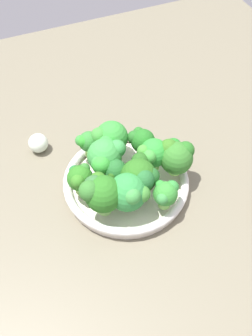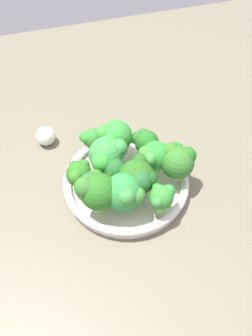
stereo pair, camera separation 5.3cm
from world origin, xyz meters
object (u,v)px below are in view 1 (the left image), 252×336
Objects in this scene: broccoli_floret_6 at (80,178)px; garlic_bulb at (38,143)px; broccoli_floret_5 at (115,171)px; bowl at (126,182)px; broccoli_floret_2 at (100,192)px; broccoli_floret_4 at (110,138)px; broccoli_floret_3 at (176,155)px; broccoli_floret_11 at (139,175)px; broccoli_floret_8 at (105,157)px; broccoli_floret_9 at (166,194)px; broccoli_floret_0 at (129,193)px; broccoli_floret_7 at (153,154)px; broccoli_floret_10 at (88,142)px; broccoli_floret_1 at (142,141)px.

garlic_bulb is (-4.31, 15.84, -4.58)cm from broccoli_floret_6.
broccoli_floret_5 is 6.47cm from broccoli_floret_6.
bowl is 10.51cm from broccoli_floret_2.
bowl is 5.93× the size of garlic_bulb.
broccoli_floret_4 is 7.98cm from broccoli_floret_5.
broccoli_floret_3 reaches higher than bowl.
bowl is 9.15cm from broccoli_floret_4.
broccoli_floret_11 is at bearing -21.87° from broccoli_floret_6.
bowl is 3.32× the size of broccoli_floret_4.
broccoli_floret_8 is 13.23cm from broccoli_floret_9.
broccoli_floret_7 is at bearing 41.11° from broccoli_floret_0.
broccoli_floret_9 is at bearing -100.72° from broccoli_floret_7.
broccoli_floret_0 is at bearing -108.64° from bowl.
broccoli_floret_0 reaches higher than broccoli_floret_10.
broccoli_floret_9 is 18.70cm from broccoli_floret_10.
broccoli_floret_0 is 4.93cm from broccoli_floret_2.
broccoli_floret_6 is at bearing -140.84° from broccoli_floret_4.
broccoli_floret_0 is (-2.15, -6.37, 5.83)cm from bowl.
bowl is 3.35× the size of broccoli_floret_3.
broccoli_floret_0 is 1.36× the size of broccoli_floret_9.
broccoli_floret_2 is 13.33cm from broccoli_floret_10.
broccoli_floret_1 is at bearing -22.68° from broccoli_floret_4.
bowl is at bearing -87.54° from broccoli_floret_4.
broccoli_floret_2 is at bearing -141.77° from broccoli_floret_1.
broccoli_floret_8 is at bearing 122.10° from broccoli_floret_9.
garlic_bulb is at bearing 125.61° from broccoli_floret_11.
broccoli_floret_3 is at bearing -35.53° from broccoli_floret_10.
broccoli_floret_6 is at bearing 177.05° from bowl.
bowl is at bearing -175.71° from broccoli_floret_7.
broccoli_floret_3 is at bearing -58.99° from broccoli_floret_1.
broccoli_floret_0 is at bearing -64.28° from garlic_bulb.
broccoli_floret_4 reaches higher than broccoli_floret_5.
broccoli_floret_7 is 0.88× the size of broccoli_floret_11.
broccoli_floret_8 is 7.58cm from broccoli_floret_11.
broccoli_floret_6 reaches higher than broccoli_floret_9.
broccoli_floret_5 is at bearing 173.93° from broccoli_floret_3.
bowl is 4.26× the size of broccoli_floret_9.
garlic_bulb is (-18.56, 11.39, -4.18)cm from broccoli_floret_1.
bowl is 3.13× the size of broccoli_floret_0.
broccoli_floret_0 is 10.33cm from broccoli_floret_7.
broccoli_floret_9 is (-1.66, -8.78, -0.60)cm from broccoli_floret_7.
broccoli_floret_2 is at bearing -171.09° from broccoli_floret_11.
broccoli_floret_8 is (5.72, 2.37, 0.74)cm from broccoli_floret_6.
broccoli_floret_11 is (3.27, 2.85, 0.08)cm from broccoli_floret_0.
broccoli_floret_2 is 1.43× the size of broccoli_floret_10.
broccoli_floret_7 is (7.98, 0.80, 0.48)cm from broccoli_floret_5.
broccoli_floret_1 is 8.86cm from broccoli_floret_8.
broccoli_floret_4 reaches higher than broccoli_floret_1.
broccoli_floret_11 is at bearing -72.30° from bowl.
broccoli_floret_4 is 0.94× the size of broccoli_floret_11.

